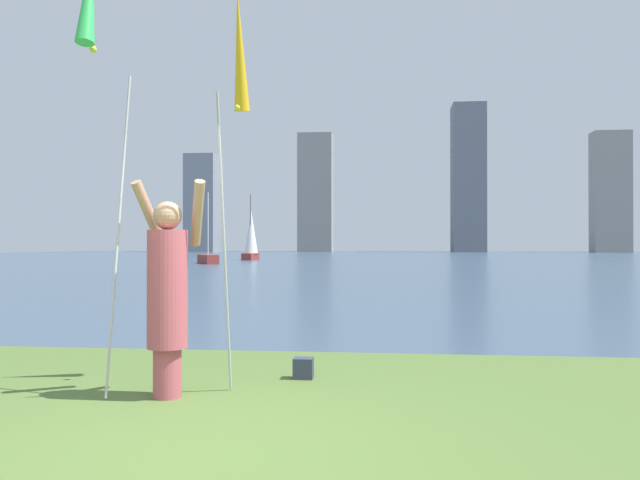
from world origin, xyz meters
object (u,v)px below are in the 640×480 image
object	(u,v)px
bag	(303,368)
sailboat_2	(208,259)
kite_flag_left	(91,11)
person	(168,290)
sailboat_6	(251,237)
kite_flag_right	(239,60)

from	to	relation	value
bag	sailboat_2	bearing A→B (deg)	107.77
kite_flag_left	bag	bearing A→B (deg)	40.04
person	sailboat_6	world-z (taller)	sailboat_6
kite_flag_left	kite_flag_right	xyz separation A→B (m)	(1.02, 1.13, -0.12)
kite_flag_right	kite_flag_left	bearing A→B (deg)	-132.23
kite_flag_left	kite_flag_right	size ratio (longest dim) A/B	1.01
sailboat_2	sailboat_6	distance (m)	10.77
bag	sailboat_6	distance (m)	48.44
person	kite_flag_right	bearing A→B (deg)	47.32
sailboat_6	person	bearing A→B (deg)	-78.51
person	kite_flag_right	xyz separation A→B (m)	(0.51, 0.65, 2.30)
person	sailboat_6	bearing A→B (deg)	96.83
person	sailboat_2	world-z (taller)	sailboat_2
person	kite_flag_left	distance (m)	2.52
person	kite_flag_left	world-z (taller)	kite_flag_left
kite_flag_right	sailboat_6	distance (m)	48.54
person	sailboat_2	xyz separation A→B (m)	(-10.57, 37.47, -0.62)
bag	sailboat_6	size ratio (longest dim) A/B	0.04
person	sailboat_6	size ratio (longest dim) A/B	0.35
kite_flag_left	sailboat_2	bearing A→B (deg)	104.85
kite_flag_right	bag	size ratio (longest dim) A/B	18.44
person	kite_flag_left	xyz separation A→B (m)	(-0.51, -0.47, 2.42)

